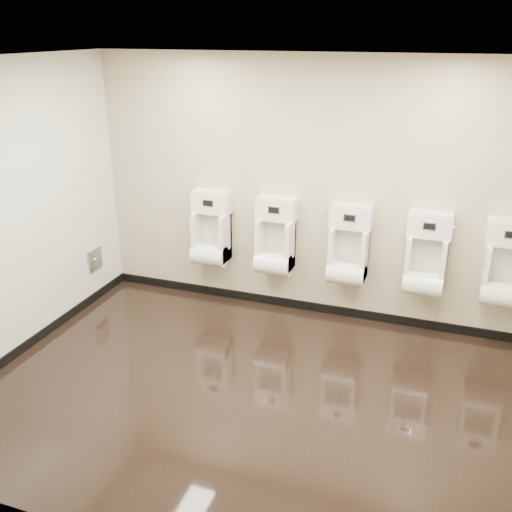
{
  "coord_description": "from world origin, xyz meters",
  "views": [
    {
      "loc": [
        1.35,
        -3.97,
        3.02
      ],
      "look_at": [
        -0.25,
        0.55,
        1.09
      ],
      "focal_mm": 40.0,
      "sensor_mm": 36.0,
      "label": 1
    }
  ],
  "objects": [
    {
      "name": "skirting_back",
      "position": [
        0.0,
        1.74,
        0.05
      ],
      "size": [
        5.0,
        0.02,
        0.1
      ],
      "primitive_type": "cube",
      "color": "black",
      "rests_on": "ground"
    },
    {
      "name": "access_panel",
      "position": [
        -2.48,
        1.2,
        0.5
      ],
      "size": [
        0.04,
        0.25,
        0.25
      ],
      "color": "#9E9EA3",
      "rests_on": "left_wall"
    },
    {
      "name": "skirting_left",
      "position": [
        -2.49,
        0.0,
        0.05
      ],
      "size": [
        0.02,
        3.5,
        0.1
      ],
      "primitive_type": "cube",
      "color": "black",
      "rests_on": "ground"
    },
    {
      "name": "urinal_3",
      "position": [
        1.19,
        1.6,
        0.84
      ],
      "size": [
        0.44,
        0.33,
        0.83
      ],
      "color": "white",
      "rests_on": "back_wall"
    },
    {
      "name": "ceiling",
      "position": [
        0.0,
        0.0,
        2.8
      ],
      "size": [
        5.0,
        3.5,
        0.0
      ],
      "primitive_type": "cube",
      "color": "white"
    },
    {
      "name": "front_wall",
      "position": [
        0.0,
        -1.75,
        1.4
      ],
      "size": [
        5.0,
        0.02,
        2.8
      ],
      "primitive_type": "cube",
      "color": "#B9AC8C",
      "rests_on": "ground"
    },
    {
      "name": "back_wall",
      "position": [
        0.0,
        1.75,
        1.4
      ],
      "size": [
        5.0,
        0.02,
        2.8
      ],
      "primitive_type": "cube",
      "color": "#B9AC8C",
      "rests_on": "ground"
    },
    {
      "name": "urinal_1",
      "position": [
        -0.4,
        1.6,
        0.84
      ],
      "size": [
        0.44,
        0.33,
        0.83
      ],
      "color": "white",
      "rests_on": "back_wall"
    },
    {
      "name": "left_wall",
      "position": [
        -2.5,
        0.0,
        1.4
      ],
      "size": [
        0.02,
        3.5,
        2.8
      ],
      "primitive_type": "cube",
      "color": "#B9AC8C",
      "rests_on": "ground"
    },
    {
      "name": "urinal_2",
      "position": [
        0.41,
        1.6,
        0.84
      ],
      "size": [
        0.44,
        0.33,
        0.83
      ],
      "color": "white",
      "rests_on": "back_wall"
    },
    {
      "name": "tile_overlay_left",
      "position": [
        -2.5,
        0.0,
        1.4
      ],
      "size": [
        0.01,
        3.5,
        2.8
      ],
      "primitive_type": "cube",
      "color": "silver",
      "rests_on": "ground"
    },
    {
      "name": "urinal_0",
      "position": [
        -1.17,
        1.6,
        0.84
      ],
      "size": [
        0.44,
        0.33,
        0.83
      ],
      "color": "white",
      "rests_on": "back_wall"
    },
    {
      "name": "urinal_4",
      "position": [
        1.93,
        1.6,
        0.84
      ],
      "size": [
        0.44,
        0.33,
        0.83
      ],
      "color": "white",
      "rests_on": "back_wall"
    },
    {
      "name": "ground",
      "position": [
        0.0,
        0.0,
        0.0
      ],
      "size": [
        5.0,
        3.5,
        0.0
      ],
      "primitive_type": "cube",
      "color": "black",
      "rests_on": "ground"
    }
  ]
}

